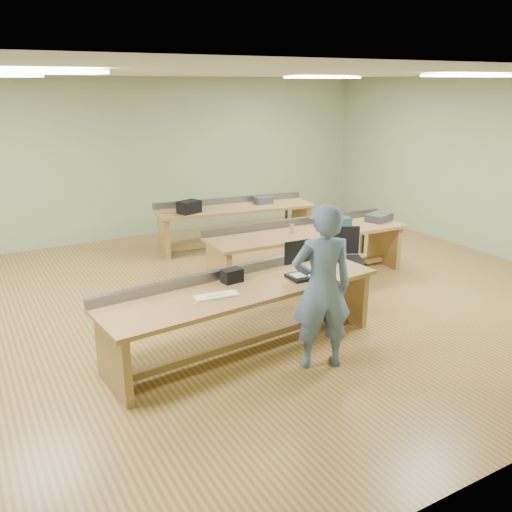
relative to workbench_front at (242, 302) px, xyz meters
name	(u,v)px	position (x,y,z in m)	size (l,w,h in m)	color
floor	(231,304)	(0.47, 1.21, -0.56)	(10.00, 10.00, 0.00)	olive
ceiling	(228,73)	(0.47, 1.21, 2.44)	(10.00, 10.00, 0.00)	silver
wall_back	(134,159)	(0.47, 5.21, 0.94)	(10.00, 0.04, 3.00)	#92A27A
wall_front	(499,300)	(0.47, -2.79, 0.94)	(10.00, 0.04, 3.00)	#92A27A
wall_right	(489,167)	(5.47, 1.21, 0.94)	(0.04, 8.00, 3.00)	#92A27A
fluor_panels	(228,76)	(0.47, 1.21, 2.41)	(6.20, 3.50, 0.03)	white
workbench_front	(242,302)	(0.00, 0.00, 0.00)	(3.31, 1.16, 0.86)	olive
workbench_mid	(307,242)	(1.99, 1.61, 0.00)	(3.21, 0.99, 0.86)	olive
workbench_back	(235,217)	(1.78, 3.62, -0.01)	(2.93, 1.14, 0.86)	olive
person	(322,288)	(0.54, -0.74, 0.32)	(0.64, 0.42, 1.77)	slate
laptop_base	(303,276)	(0.75, -0.10, 0.20)	(0.35, 0.29, 0.04)	black
laptop_screen	(298,252)	(0.75, 0.04, 0.46)	(0.35, 0.02, 0.28)	black
keyboard	(216,296)	(-0.38, -0.15, 0.20)	(0.46, 0.15, 0.03)	silver
trackball_mouse	(327,278)	(0.91, -0.33, 0.22)	(0.15, 0.17, 0.07)	white
camera_bag	(232,276)	(-0.03, 0.18, 0.26)	(0.23, 0.15, 0.15)	black
task_chair	(346,270)	(2.09, 0.77, -0.22)	(0.67, 0.67, 0.95)	black
parts_bin_teal	(335,222)	(2.48, 1.57, 0.26)	(0.42, 0.32, 0.15)	#163A48
parts_bin_grey	(379,217)	(3.33, 1.52, 0.25)	(0.44, 0.28, 0.12)	#353537
mug	(317,224)	(2.23, 1.69, 0.23)	(0.12, 0.12, 0.09)	#353537
drinks_can	(292,229)	(1.70, 1.60, 0.25)	(0.07, 0.07, 0.13)	#B6B6BA
storage_box_back	(189,207)	(0.87, 3.56, 0.29)	(0.37, 0.26, 0.21)	black
tray_back	(264,200)	(2.37, 3.58, 0.25)	(0.31, 0.23, 0.12)	#353537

